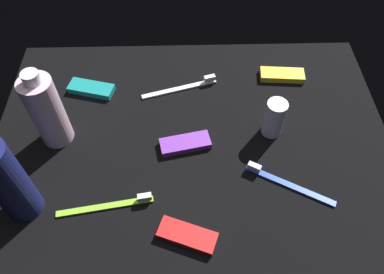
# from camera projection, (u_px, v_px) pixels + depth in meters

# --- Properties ---
(ground_plane) EXTENTS (0.84, 0.64, 0.01)m
(ground_plane) POSITION_uv_depth(u_px,v_px,m) (192.00, 147.00, 0.79)
(ground_plane) COLOR black
(lotion_bottle) EXTENTS (0.07, 0.07, 0.21)m
(lotion_bottle) POSITION_uv_depth(u_px,v_px,m) (7.00, 182.00, 0.62)
(lotion_bottle) COLOR navy
(lotion_bottle) RESTS_ON ground_plane
(bodywash_bottle) EXTENTS (0.06, 0.06, 0.18)m
(bodywash_bottle) POSITION_uv_depth(u_px,v_px,m) (47.00, 111.00, 0.73)
(bodywash_bottle) COLOR silver
(bodywash_bottle) RESTS_ON ground_plane
(deodorant_stick) EXTENTS (0.04, 0.04, 0.09)m
(deodorant_stick) POSITION_uv_depth(u_px,v_px,m) (274.00, 118.00, 0.77)
(deodorant_stick) COLOR silver
(deodorant_stick) RESTS_ON ground_plane
(toothbrush_white) EXTENTS (0.18, 0.06, 0.02)m
(toothbrush_white) POSITION_uv_depth(u_px,v_px,m) (184.00, 87.00, 0.88)
(toothbrush_white) COLOR white
(toothbrush_white) RESTS_ON ground_plane
(toothbrush_blue) EXTENTS (0.16, 0.10, 0.02)m
(toothbrush_blue) POSITION_uv_depth(u_px,v_px,m) (284.00, 182.00, 0.72)
(toothbrush_blue) COLOR blue
(toothbrush_blue) RESTS_ON ground_plane
(toothbrush_lime) EXTENTS (0.18, 0.04, 0.02)m
(toothbrush_lime) POSITION_uv_depth(u_px,v_px,m) (111.00, 205.00, 0.70)
(toothbrush_lime) COLOR #8CD133
(toothbrush_lime) RESTS_ON ground_plane
(snack_bar_teal) EXTENTS (0.11, 0.07, 0.01)m
(snack_bar_teal) POSITION_uv_depth(u_px,v_px,m) (91.00, 89.00, 0.87)
(snack_bar_teal) COLOR teal
(snack_bar_teal) RESTS_ON ground_plane
(snack_bar_red) EXTENTS (0.11, 0.07, 0.01)m
(snack_bar_red) POSITION_uv_depth(u_px,v_px,m) (187.00, 236.00, 0.66)
(snack_bar_red) COLOR red
(snack_bar_red) RESTS_ON ground_plane
(snack_bar_yellow) EXTENTS (0.11, 0.05, 0.01)m
(snack_bar_yellow) POSITION_uv_depth(u_px,v_px,m) (282.00, 75.00, 0.90)
(snack_bar_yellow) COLOR yellow
(snack_bar_yellow) RESTS_ON ground_plane
(snack_bar_purple) EXTENTS (0.11, 0.06, 0.01)m
(snack_bar_purple) POSITION_uv_depth(u_px,v_px,m) (185.00, 145.00, 0.78)
(snack_bar_purple) COLOR purple
(snack_bar_purple) RESTS_ON ground_plane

